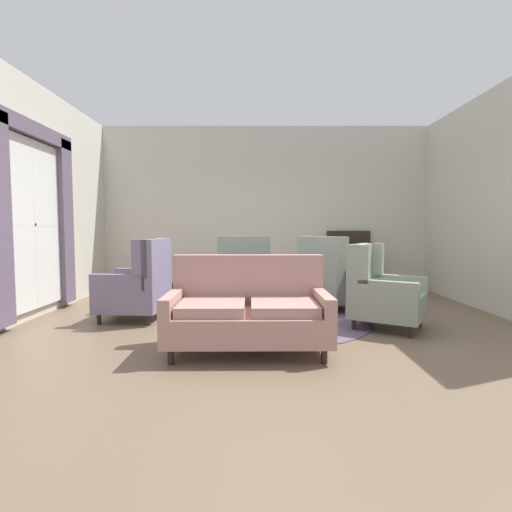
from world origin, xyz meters
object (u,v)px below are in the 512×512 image
Objects in this scene: armchair_near_sideboard at (331,279)px; side_table at (363,287)px; armchair_foreground_right at (382,292)px; porcelain_vase at (259,269)px; sideboard at (351,265)px; settee at (249,312)px; coffee_table at (261,286)px; armchair_beside_settee at (243,273)px; armchair_back_corner at (140,286)px.

armchair_near_sideboard reaches higher than side_table.
porcelain_vase is at bearing 99.33° from armchair_foreground_right.
sideboard is (1.80, 2.29, -0.16)m from porcelain_vase.
armchair_foreground_right is 1.66× the size of side_table.
settee is at bearing -94.35° from porcelain_vase.
coffee_table is 0.81× the size of armchair_beside_settee.
coffee_table is at bearing -127.54° from sideboard.
armchair_back_corner is (-1.61, -0.14, -0.22)m from porcelain_vase.
armchair_near_sideboard is at bearing -111.88° from sideboard.
coffee_table is at bearing 100.19° from armchair_foreground_right.
settee is 2.45× the size of side_table.
armchair_foreground_right is 1.20m from armchair_near_sideboard.
armchair_beside_settee is at bearing 21.71° from armchair_near_sideboard.
porcelain_vase is 2.92m from sideboard.
armchair_near_sideboard reaches higher than porcelain_vase.
settee is 1.47× the size of armchair_back_corner.
settee is 1.45× the size of armchair_beside_settee.
side_table is at bearing 138.92° from armchair_beside_settee.
armchair_beside_settee is (-0.27, 1.30, -0.22)m from porcelain_vase.
armchair_beside_settee is 2.60m from armchair_foreground_right.
armchair_near_sideboard is (1.36, -0.78, -0.00)m from armchair_beside_settee.
armchair_beside_settee is at bearing 74.09° from armchair_foreground_right.
armchair_near_sideboard reaches higher than armchair_beside_settee.
armchair_back_corner is at bearing 112.58° from armchair_foreground_right.
armchair_back_corner is at bearing 65.17° from armchair_near_sideboard.
armchair_near_sideboard is 1.06× the size of armchair_back_corner.
coffee_table is 0.81× the size of armchair_back_corner.
settee is (-0.13, -1.48, -0.04)m from coffee_table.
sideboard is (2.07, 0.99, 0.05)m from armchair_beside_settee.
armchair_near_sideboard is (-0.41, 1.12, 0.02)m from armchair_foreground_right.
armchair_back_corner is 0.92× the size of sideboard.
coffee_table is 0.55× the size of settee.
settee reaches higher than porcelain_vase.
armchair_foreground_right reaches higher than settee.
armchair_back_corner is (-1.34, -1.43, -0.01)m from armchair_beside_settee.
armchair_beside_settee is 1.69× the size of side_table.
armchair_back_corner is at bearing -176.40° from coffee_table.
armchair_beside_settee is 0.95× the size of armchair_near_sideboard.
armchair_back_corner reaches higher than coffee_table.
coffee_table is 1.49m from settee.
side_table is (1.59, 1.67, -0.00)m from settee.
armchair_near_sideboard reaches higher than armchair_back_corner.
sideboard reaches higher than side_table.
settee reaches higher than coffee_table.
settee is at bearing -116.77° from sideboard.
coffee_table is 1.59m from armchair_foreground_right.
side_table is 2.16m from sideboard.
armchair_foreground_right is at bearing 161.67° from armchair_near_sideboard.
porcelain_vase is at bearing 99.19° from armchair_back_corner.
armchair_foreground_right is at bearing -95.83° from sideboard.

